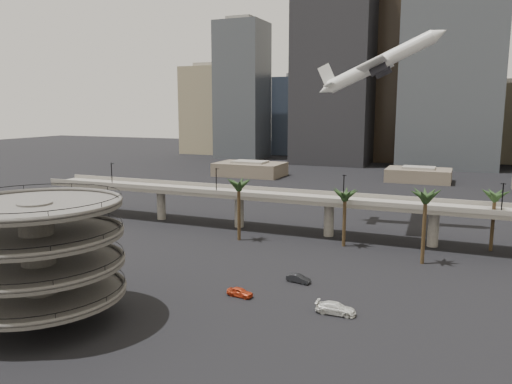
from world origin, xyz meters
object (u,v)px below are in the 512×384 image
at_px(overpass, 283,200).
at_px(car_c, 336,308).
at_px(airborne_jet, 379,64).
at_px(parking_ramp, 38,250).
at_px(car_b, 299,279).
at_px(car_a, 240,292).

xyz_separation_m(overpass, car_c, (22.80, -41.50, -6.53)).
relative_size(overpass, airborne_jet, 4.38).
bearing_deg(overpass, airborne_jet, 38.37).
xyz_separation_m(overpass, airborne_jet, (18.32, 14.51, 31.07)).
distance_m(parking_ramp, car_c, 40.85).
distance_m(airborne_jet, car_c, 67.60).
bearing_deg(car_b, parking_ramp, 145.89).
bearing_deg(car_b, car_c, -128.77).
bearing_deg(car_a, airborne_jet, -4.19).
xyz_separation_m(parking_ramp, overpass, (13.00, 59.00, -2.50)).
height_order(parking_ramp, car_b, parking_ramp).
relative_size(parking_ramp, car_c, 3.96).
height_order(airborne_jet, car_c, airborne_jet).
height_order(airborne_jet, car_b, airborne_jet).
bearing_deg(overpass, car_c, -61.22).
distance_m(car_a, car_b, 11.26).
height_order(car_b, car_c, car_c).
height_order(overpass, car_b, overpass).
distance_m(airborne_jet, car_b, 59.60).
xyz_separation_m(car_a, car_b, (6.31, 9.33, -0.02)).
height_order(parking_ramp, airborne_jet, airborne_jet).
xyz_separation_m(car_a, car_c, (14.99, -0.73, 0.12)).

